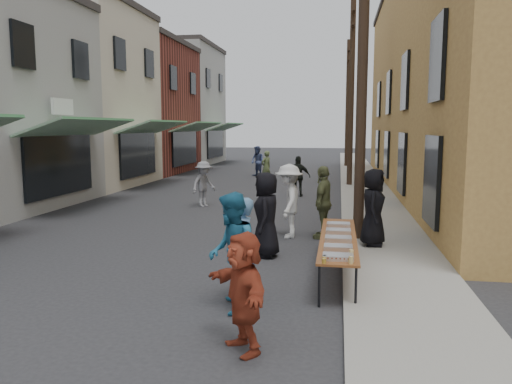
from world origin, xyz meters
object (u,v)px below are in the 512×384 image
(guest_front_a, at_px, (266,215))
(server, at_px, (373,207))
(utility_pole_mid, at_px, (351,93))
(utility_pole_far, at_px, (347,104))
(utility_pole_near, at_px, (363,61))
(serving_table, at_px, (338,239))
(catering_tray_sausage, at_px, (338,257))
(guest_front_c, at_px, (232,252))

(guest_front_a, distance_m, server, 2.64)
(utility_pole_mid, bearing_deg, utility_pole_far, 90.00)
(utility_pole_mid, relative_size, server, 4.91)
(utility_pole_near, distance_m, utility_pole_mid, 12.00)
(utility_pole_mid, bearing_deg, serving_table, -91.91)
(utility_pole_far, xyz_separation_m, serving_table, (-0.50, -27.00, -3.79))
(catering_tray_sausage, height_order, server, server)
(catering_tray_sausage, bearing_deg, guest_front_a, 119.85)
(utility_pole_mid, distance_m, serving_table, 15.47)
(serving_table, bearing_deg, server, 69.96)
(utility_pole_far, relative_size, serving_table, 2.25)
(catering_tray_sausage, height_order, guest_front_a, guest_front_a)
(utility_pole_near, distance_m, serving_table, 4.85)
(utility_pole_far, bearing_deg, server, -89.29)
(utility_pole_near, distance_m, guest_front_c, 6.70)
(guest_front_a, bearing_deg, utility_pole_near, 125.84)
(serving_table, bearing_deg, utility_pole_near, 80.52)
(utility_pole_mid, xyz_separation_m, utility_pole_far, (0.00, 12.00, 0.00))
(utility_pole_far, height_order, guest_front_a, utility_pole_far)
(catering_tray_sausage, bearing_deg, server, 78.19)
(utility_pole_mid, xyz_separation_m, catering_tray_sausage, (-0.50, -16.65, -3.71))
(catering_tray_sausage, bearing_deg, utility_pole_mid, 88.28)
(utility_pole_near, relative_size, guest_front_a, 4.71)
(guest_front_a, bearing_deg, utility_pole_far, 169.78)
(utility_pole_near, xyz_separation_m, utility_pole_mid, (0.00, 12.00, 0.00))
(utility_pole_far, distance_m, guest_front_c, 29.56)
(utility_pole_mid, xyz_separation_m, guest_front_c, (-2.15, -17.27, -3.55))
(utility_pole_far, distance_m, serving_table, 27.26)
(server, bearing_deg, guest_front_a, 121.67)
(serving_table, relative_size, catering_tray_sausage, 8.00)
(utility_pole_mid, bearing_deg, guest_front_a, -98.63)
(catering_tray_sausage, distance_m, guest_front_c, 1.77)
(guest_front_a, height_order, guest_front_c, guest_front_a)
(serving_table, xyz_separation_m, guest_front_c, (-1.65, -2.27, 0.24))
(serving_table, xyz_separation_m, catering_tray_sausage, (-0.00, -1.65, 0.08))
(catering_tray_sausage, bearing_deg, guest_front_c, -159.44)
(serving_table, height_order, guest_front_c, guest_front_c)
(utility_pole_far, relative_size, guest_front_a, 4.71)
(catering_tray_sausage, xyz_separation_m, server, (0.81, 3.86, 0.23))
(guest_front_c, bearing_deg, utility_pole_near, 144.92)
(utility_pole_near, distance_m, utility_pole_far, 24.00)
(guest_front_a, bearing_deg, serving_table, 48.96)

